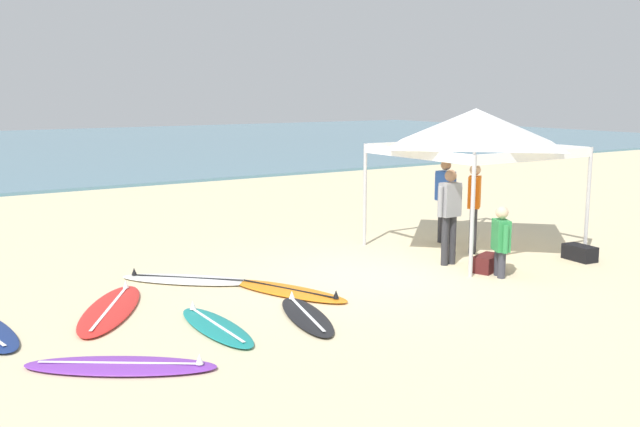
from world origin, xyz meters
The scene contains 15 objects.
ground_plane centered at (0.00, 0.00, 0.00)m, with size 80.00×80.00×0.00m, color beige.
sea centered at (0.00, 31.18, 0.05)m, with size 80.00×36.00×0.10m, color #568499.
canopy_tent centered at (2.77, 0.51, 2.39)m, with size 3.11×3.11×2.75m.
surfboard_red centered at (-4.38, 0.38, 0.04)m, with size 1.79×2.43×0.19m.
surfboard_black centered at (-2.21, -1.38, 0.04)m, with size 0.96×1.90×0.19m.
surfboard_white centered at (-2.85, 1.31, 0.04)m, with size 2.04×1.99×0.19m.
surfboard_teal centered at (-3.44, -1.12, 0.04)m, with size 0.53×1.91×0.19m.
surfboard_purple centered at (-4.91, -1.79, 0.04)m, with size 2.14×1.73×0.19m.
surfboard_orange centered at (-1.79, -0.19, 0.04)m, with size 1.36×2.20×0.19m.
person_grey centered at (1.55, -0.14, 0.99)m, with size 0.55×0.22×1.71m.
person_blue centered at (2.74, 1.27, 0.99)m, with size 0.25×0.55×1.71m.
person_orange centered at (2.60, 0.31, 0.99)m, with size 0.44×0.40×1.71m.
person_green centered at (1.69, -1.24, 0.66)m, with size 0.36×0.50×1.20m.
gear_bag_near_tent centered at (1.79, -0.86, 0.14)m, with size 0.60×0.32×0.28m, color #4C1919.
gear_bag_by_pole centered at (3.81, -1.21, 0.14)m, with size 0.60×0.32×0.28m, color black.
Camera 1 is at (-7.15, -9.38, 3.08)m, focal length 40.12 mm.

